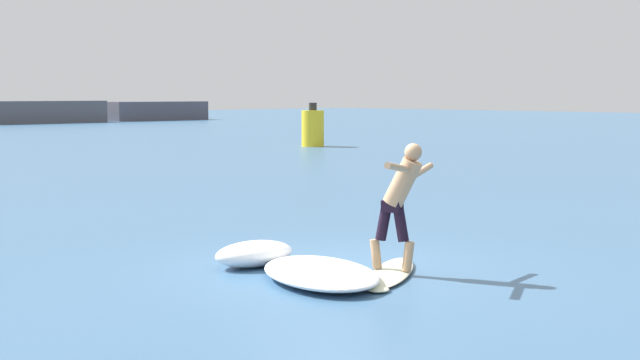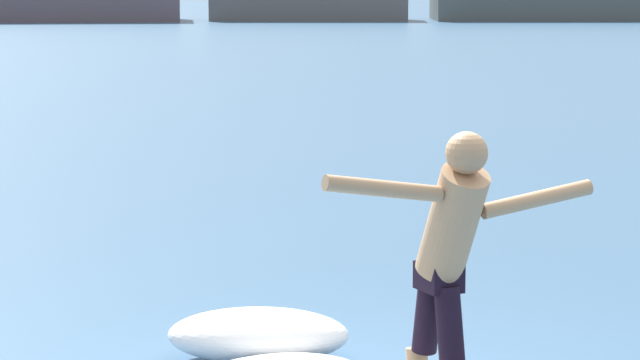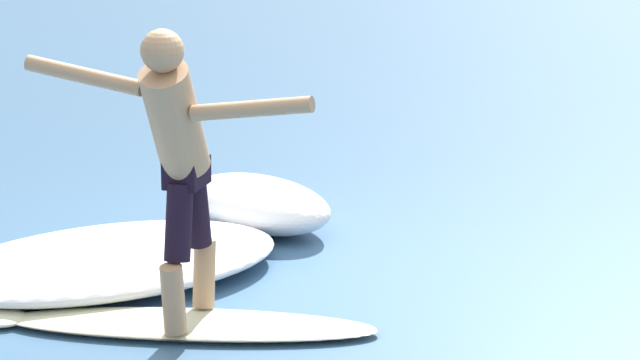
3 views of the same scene
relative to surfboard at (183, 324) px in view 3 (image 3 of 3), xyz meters
name	(u,v)px [view 3 (image 3 of 3)]	position (x,y,z in m)	size (l,w,h in m)	color
ground_plane	(243,286)	(-0.23, 0.79, -0.03)	(200.00, 200.00, 0.00)	#3C648B
surfboard	(183,324)	(0.00, 0.00, 0.00)	(2.21, 1.65, 0.20)	beige
surfer	(177,150)	(0.08, -0.09, 1.08)	(1.60, 0.90, 1.75)	tan
wave_foam_at_tail	(257,204)	(-0.96, 1.78, 0.15)	(1.31, 0.83, 0.37)	white
wave_foam_at_nose	(108,261)	(-0.99, 0.37, 0.09)	(2.14, 2.63, 0.24)	white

